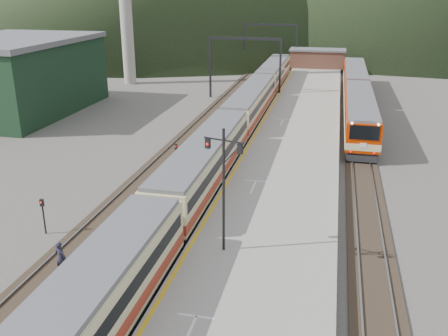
% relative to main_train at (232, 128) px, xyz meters
% --- Properties ---
extents(track_main, '(2.60, 200.00, 0.23)m').
position_rel_main_train_xyz_m(track_main, '(0.00, 6.81, -1.92)').
color(track_main, black).
rests_on(track_main, ground).
extents(track_far, '(2.60, 200.00, 0.23)m').
position_rel_main_train_xyz_m(track_far, '(-5.00, 6.81, -1.92)').
color(track_far, black).
rests_on(track_far, ground).
extents(track_second, '(2.60, 200.00, 0.23)m').
position_rel_main_train_xyz_m(track_second, '(11.50, 6.81, -1.92)').
color(track_second, black).
rests_on(track_second, ground).
extents(platform, '(8.00, 100.00, 1.00)m').
position_rel_main_train_xyz_m(platform, '(5.60, 4.81, -1.48)').
color(platform, gray).
rests_on(platform, ground).
extents(gantry_near, '(9.55, 0.25, 8.00)m').
position_rel_main_train_xyz_m(gantry_near, '(-2.85, 21.81, 3.60)').
color(gantry_near, black).
rests_on(gantry_near, ground).
extents(gantry_far, '(9.55, 0.25, 8.00)m').
position_rel_main_train_xyz_m(gantry_far, '(-2.85, 46.81, 3.60)').
color(gantry_far, black).
rests_on(gantry_far, ground).
extents(warehouse, '(14.50, 20.50, 8.60)m').
position_rel_main_train_xyz_m(warehouse, '(-28.00, 8.81, 2.33)').
color(warehouse, black).
rests_on(warehouse, ground).
extents(station_shed, '(9.40, 4.40, 3.10)m').
position_rel_main_train_xyz_m(station_shed, '(5.60, 44.81, 0.59)').
color(station_shed, brown).
rests_on(station_shed, platform).
extents(main_train, '(2.87, 78.81, 3.51)m').
position_rel_main_train_xyz_m(main_train, '(0.00, 0.00, 0.00)').
color(main_train, beige).
rests_on(main_train, track_main).
extents(second_train, '(2.91, 39.63, 3.55)m').
position_rel_main_train_xyz_m(second_train, '(11.50, 17.86, 0.02)').
color(second_train, '#B82900').
rests_on(second_train, track_second).
extents(signal_mast, '(2.14, 0.72, 6.67)m').
position_rel_main_train_xyz_m(signal_mast, '(3.69, -20.16, 3.09)').
color(signal_mast, black).
rests_on(signal_mast, platform).
extents(short_signal_b, '(0.25, 0.21, 2.27)m').
position_rel_main_train_xyz_m(short_signal_b, '(-3.24, -6.63, -0.52)').
color(short_signal_b, black).
rests_on(short_signal_b, ground).
extents(short_signal_c, '(0.24, 0.18, 2.27)m').
position_rel_main_train_xyz_m(short_signal_c, '(-7.70, -18.87, -0.52)').
color(short_signal_c, black).
rests_on(short_signal_c, ground).
extents(worker, '(0.73, 0.57, 1.78)m').
position_rel_main_train_xyz_m(worker, '(-4.47, -22.63, -1.10)').
color(worker, black).
rests_on(worker, ground).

